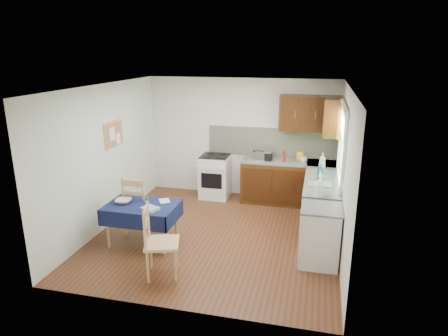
% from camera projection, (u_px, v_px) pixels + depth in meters
% --- Properties ---
extents(floor, '(4.20, 4.20, 0.00)m').
position_uv_depth(floor, '(217.00, 235.00, 6.83)').
color(floor, '#4B2B14').
rests_on(floor, ground).
extents(ceiling, '(4.00, 4.20, 0.02)m').
position_uv_depth(ceiling, '(216.00, 87.00, 6.12)').
color(ceiling, silver).
rests_on(ceiling, wall_back).
extents(wall_back, '(4.00, 0.02, 2.50)m').
position_uv_depth(wall_back, '(241.00, 138.00, 8.43)').
color(wall_back, white).
rests_on(wall_back, ground).
extents(wall_front, '(4.00, 0.02, 2.50)m').
position_uv_depth(wall_front, '(170.00, 215.00, 4.52)').
color(wall_front, white).
rests_on(wall_front, ground).
extents(wall_left, '(0.02, 4.20, 2.50)m').
position_uv_depth(wall_left, '(105.00, 157.00, 6.93)').
color(wall_left, white).
rests_on(wall_left, ground).
extents(wall_right, '(0.02, 4.20, 2.50)m').
position_uv_depth(wall_right, '(344.00, 173.00, 6.03)').
color(wall_right, white).
rests_on(wall_right, ground).
extents(base_cabinets, '(1.90, 2.30, 0.86)m').
position_uv_depth(base_cabinets, '(302.00, 193.00, 7.58)').
color(base_cabinets, '#331B09').
rests_on(base_cabinets, ground).
extents(worktop_back, '(1.90, 0.60, 0.04)m').
position_uv_depth(worktop_back, '(289.00, 162.00, 8.02)').
color(worktop_back, slate).
rests_on(worktop_back, base_cabinets).
extents(worktop_right, '(0.60, 1.70, 0.04)m').
position_uv_depth(worktop_right, '(322.00, 182.00, 6.81)').
color(worktop_right, slate).
rests_on(worktop_right, base_cabinets).
extents(worktop_corner, '(0.60, 0.60, 0.04)m').
position_uv_depth(worktop_corner, '(323.00, 164.00, 7.88)').
color(worktop_corner, slate).
rests_on(worktop_corner, base_cabinets).
extents(splashback, '(2.70, 0.02, 0.60)m').
position_uv_depth(splashback, '(272.00, 142.00, 8.29)').
color(splashback, beige).
rests_on(splashback, wall_back).
extents(upper_cabinets, '(1.20, 0.85, 0.70)m').
position_uv_depth(upper_cabinets, '(317.00, 115.00, 7.64)').
color(upper_cabinets, '#331B09').
rests_on(upper_cabinets, wall_back).
extents(stove, '(0.60, 0.61, 0.92)m').
position_uv_depth(stove, '(215.00, 176.00, 8.49)').
color(stove, white).
rests_on(stove, ground).
extents(window, '(0.04, 1.48, 1.26)m').
position_uv_depth(window, '(343.00, 138.00, 6.57)').
color(window, '#264E20').
rests_on(window, wall_right).
extents(fridge, '(0.58, 0.60, 0.89)m').
position_uv_depth(fridge, '(320.00, 236.00, 5.81)').
color(fridge, white).
rests_on(fridge, ground).
extents(corkboard, '(0.04, 0.62, 0.47)m').
position_uv_depth(corkboard, '(114.00, 134.00, 7.10)').
color(corkboard, tan).
rests_on(corkboard, wall_left).
extents(dining_table, '(1.12, 0.76, 0.68)m').
position_uv_depth(dining_table, '(142.00, 211.00, 6.38)').
color(dining_table, '#0E0D37').
rests_on(dining_table, ground).
extents(chair_far, '(0.48, 0.48, 1.03)m').
position_uv_depth(chair_far, '(138.00, 204.00, 6.74)').
color(chair_far, tan).
rests_on(chair_far, ground).
extents(chair_near, '(0.57, 0.57, 1.04)m').
position_uv_depth(chair_near, '(158.00, 240.00, 5.46)').
color(chair_near, tan).
rests_on(chair_near, ground).
extents(toaster, '(0.27, 0.16, 0.20)m').
position_uv_depth(toaster, '(258.00, 156.00, 8.03)').
color(toaster, silver).
rests_on(toaster, worktop_back).
extents(sandwich_press, '(0.32, 0.28, 0.19)m').
position_uv_depth(sandwich_press, '(264.00, 155.00, 8.10)').
color(sandwich_press, black).
rests_on(sandwich_press, worktop_back).
extents(sauce_bottle, '(0.05, 0.05, 0.21)m').
position_uv_depth(sauce_bottle, '(284.00, 157.00, 7.91)').
color(sauce_bottle, '#B4130E').
rests_on(sauce_bottle, worktop_back).
extents(yellow_packet, '(0.15, 0.13, 0.17)m').
position_uv_depth(yellow_packet, '(300.00, 156.00, 8.06)').
color(yellow_packet, yellow).
rests_on(yellow_packet, worktop_back).
extents(dish_rack, '(0.39, 0.30, 0.19)m').
position_uv_depth(dish_rack, '(320.00, 184.00, 6.59)').
color(dish_rack, '#9A999F').
rests_on(dish_rack, worktop_right).
extents(kettle, '(0.15, 0.15, 0.26)m').
position_uv_depth(kettle, '(319.00, 188.00, 6.08)').
color(kettle, white).
rests_on(kettle, worktop_right).
extents(cup, '(0.16, 0.16, 0.11)m').
position_uv_depth(cup, '(303.00, 160.00, 7.89)').
color(cup, white).
rests_on(cup, worktop_back).
extents(soap_bottle_a, '(0.16, 0.16, 0.31)m').
position_uv_depth(soap_bottle_a, '(322.00, 161.00, 7.43)').
color(soap_bottle_a, white).
rests_on(soap_bottle_a, worktop_right).
extents(soap_bottle_b, '(0.11, 0.11, 0.19)m').
position_uv_depth(soap_bottle_b, '(321.00, 169.00, 7.11)').
color(soap_bottle_b, '#1B46A2').
rests_on(soap_bottle_b, worktop_right).
extents(soap_bottle_c, '(0.17, 0.17, 0.16)m').
position_uv_depth(soap_bottle_c, '(320.00, 176.00, 6.81)').
color(soap_bottle_c, '#248638').
rests_on(soap_bottle_c, worktop_right).
extents(plate_bowl, '(0.30, 0.30, 0.06)m').
position_uv_depth(plate_bowl, '(124.00, 201.00, 6.41)').
color(plate_bowl, beige).
rests_on(plate_bowl, dining_table).
extents(book, '(0.25, 0.27, 0.02)m').
position_uv_depth(book, '(160.00, 202.00, 6.45)').
color(book, white).
rests_on(book, dining_table).
extents(spice_jar, '(0.04, 0.04, 0.09)m').
position_uv_depth(spice_jar, '(147.00, 200.00, 6.44)').
color(spice_jar, '#268D2C').
rests_on(spice_jar, dining_table).
extents(tea_towel, '(0.31, 0.28, 0.05)m').
position_uv_depth(tea_towel, '(150.00, 209.00, 6.12)').
color(tea_towel, navy).
rests_on(tea_towel, dining_table).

